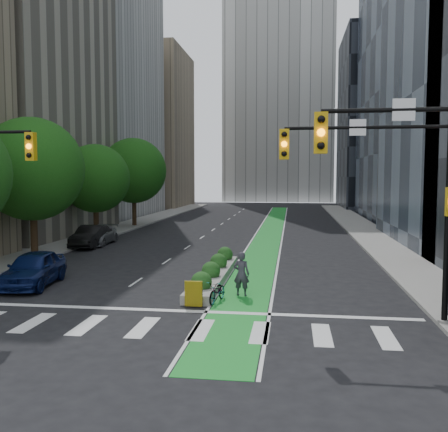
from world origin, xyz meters
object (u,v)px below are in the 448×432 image
(cyclist, at_px, (241,274))
(parked_car_left_near, at_px, (33,269))
(parked_car_left_far, at_px, (99,235))
(bicycle, at_px, (217,291))
(parked_car_left_mid, at_px, (91,236))
(median_planter, at_px, (214,273))

(cyclist, bearing_deg, parked_car_left_near, 4.98)
(parked_car_left_near, xyz_separation_m, parked_car_left_far, (-2.50, 14.16, -0.14))
(bicycle, relative_size, parked_car_left_near, 0.35)
(parked_car_left_far, bearing_deg, bicycle, -56.43)
(cyclist, distance_m, parked_car_left_mid, 18.16)
(median_planter, distance_m, parked_car_left_far, 15.84)
(median_planter, height_order, bicycle, median_planter)
(parked_car_left_mid, bearing_deg, parked_car_left_near, -81.28)
(cyclist, relative_size, parked_car_left_near, 0.40)
(parked_car_left_mid, distance_m, parked_car_left_far, 1.47)
(parked_car_left_near, bearing_deg, median_planter, 9.17)
(cyclist, bearing_deg, bicycle, 63.02)
(median_planter, bearing_deg, parked_car_left_far, 132.49)
(parked_car_left_near, distance_m, parked_car_left_mid, 12.93)
(bicycle, xyz_separation_m, parked_car_left_near, (-9.00, 1.82, 0.37))
(parked_car_left_far, bearing_deg, parked_car_left_near, -82.16)
(parked_car_left_near, relative_size, parked_car_left_far, 1.03)
(median_planter, xyz_separation_m, bicycle, (0.80, -4.29, 0.08))
(parked_car_left_near, bearing_deg, bicycle, -19.05)
(cyclist, xyz_separation_m, parked_car_left_mid, (-12.37, 13.29, -0.17))
(cyclist, relative_size, parked_car_left_mid, 0.40)
(parked_car_left_far, bearing_deg, median_planter, -49.69)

